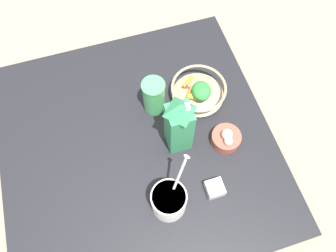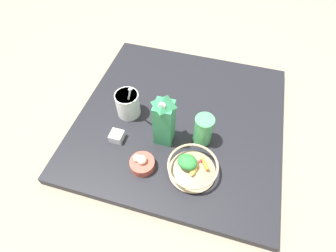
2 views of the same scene
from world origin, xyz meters
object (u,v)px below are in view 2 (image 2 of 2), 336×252
(milk_carton, at_px, (164,120))
(spice_jar, at_px, (117,137))
(garlic_bowl, at_px, (142,163))
(drinking_cup, at_px, (203,130))
(yogurt_tub, at_px, (128,103))
(fruit_bowl, at_px, (192,167))

(milk_carton, height_order, spice_jar, milk_carton)
(spice_jar, height_order, garlic_bowl, garlic_bowl)
(drinking_cup, relative_size, spice_jar, 2.63)
(yogurt_tub, bearing_deg, milk_carton, -25.34)
(milk_carton, relative_size, garlic_bowl, 2.61)
(fruit_bowl, xyz_separation_m, yogurt_tub, (-0.35, 0.22, 0.03))
(drinking_cup, bearing_deg, spice_jar, -164.73)
(milk_carton, height_order, garlic_bowl, milk_carton)
(drinking_cup, xyz_separation_m, garlic_bowl, (-0.20, -0.19, -0.05))
(milk_carton, xyz_separation_m, drinking_cup, (0.16, 0.04, -0.06))
(milk_carton, relative_size, yogurt_tub, 1.08)
(spice_jar, relative_size, garlic_bowl, 0.55)
(milk_carton, xyz_separation_m, garlic_bowl, (-0.05, -0.16, -0.10))
(spice_jar, bearing_deg, milk_carton, 16.73)
(milk_carton, bearing_deg, drinking_cup, 13.42)
(spice_jar, bearing_deg, fruit_bowl, -10.88)
(fruit_bowl, relative_size, drinking_cup, 1.38)
(yogurt_tub, xyz_separation_m, garlic_bowl, (0.15, -0.25, -0.04))
(yogurt_tub, bearing_deg, spice_jar, -88.60)
(milk_carton, distance_m, garlic_bowl, 0.19)
(yogurt_tub, distance_m, drinking_cup, 0.36)
(milk_carton, bearing_deg, yogurt_tub, 154.66)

